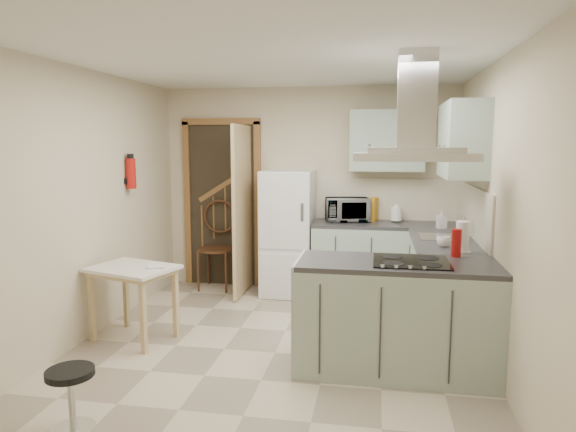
% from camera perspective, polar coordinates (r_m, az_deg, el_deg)
% --- Properties ---
extents(floor, '(4.20, 4.20, 0.00)m').
position_cam_1_polar(floor, '(4.66, -1.48, -14.94)').
color(floor, '#C1B096').
rests_on(floor, ground).
extents(ceiling, '(4.20, 4.20, 0.00)m').
position_cam_1_polar(ceiling, '(4.34, -1.60, 17.09)').
color(ceiling, silver).
rests_on(ceiling, back_wall).
extents(back_wall, '(3.60, 0.00, 3.60)m').
position_cam_1_polar(back_wall, '(6.38, 2.23, 2.95)').
color(back_wall, beige).
rests_on(back_wall, floor).
extents(left_wall, '(0.00, 4.20, 4.20)m').
position_cam_1_polar(left_wall, '(5.00, -22.20, 0.93)').
color(left_wall, beige).
rests_on(left_wall, floor).
extents(right_wall, '(0.00, 4.20, 4.20)m').
position_cam_1_polar(right_wall, '(4.34, 22.44, -0.08)').
color(right_wall, beige).
rests_on(right_wall, floor).
extents(doorway, '(1.10, 0.12, 2.10)m').
position_cam_1_polar(doorway, '(6.61, -7.31, 1.33)').
color(doorway, brown).
rests_on(doorway, floor).
extents(fridge, '(0.60, 0.60, 1.50)m').
position_cam_1_polar(fridge, '(6.18, -0.01, -1.88)').
color(fridge, white).
rests_on(fridge, floor).
extents(counter_back, '(1.08, 0.60, 0.90)m').
position_cam_1_polar(counter_back, '(6.16, 7.93, -4.86)').
color(counter_back, '#9EB2A0').
rests_on(counter_back, floor).
extents(counter_right, '(0.60, 1.95, 0.90)m').
position_cam_1_polar(counter_right, '(5.53, 16.44, -6.59)').
color(counter_right, '#9EB2A0').
rests_on(counter_right, floor).
extents(splashback, '(1.68, 0.02, 0.50)m').
position_cam_1_polar(splashback, '(6.32, 10.86, 1.85)').
color(splashback, beige).
rests_on(splashback, counter_back).
extents(wall_cabinet_back, '(0.85, 0.35, 0.70)m').
position_cam_1_polar(wall_cabinet_back, '(6.12, 10.97, 8.22)').
color(wall_cabinet_back, '#9EB2A0').
rests_on(wall_cabinet_back, back_wall).
extents(wall_cabinet_right, '(0.35, 0.90, 0.70)m').
position_cam_1_polar(wall_cabinet_right, '(5.11, 18.82, 7.99)').
color(wall_cabinet_right, '#9EB2A0').
rests_on(wall_cabinet_right, right_wall).
extents(peninsula, '(1.55, 0.65, 0.90)m').
position_cam_1_polar(peninsula, '(4.25, 11.93, -10.91)').
color(peninsula, '#9EB2A0').
rests_on(peninsula, floor).
extents(hob, '(0.58, 0.50, 0.01)m').
position_cam_1_polar(hob, '(4.13, 13.50, -4.94)').
color(hob, black).
rests_on(hob, peninsula).
extents(extractor_hood, '(0.90, 0.55, 0.10)m').
position_cam_1_polar(extractor_hood, '(4.03, 13.89, 6.42)').
color(extractor_hood, silver).
rests_on(extractor_hood, ceiling).
extents(sink, '(0.45, 0.40, 0.01)m').
position_cam_1_polar(sink, '(5.27, 16.85, -2.27)').
color(sink, silver).
rests_on(sink, counter_right).
extents(fire_extinguisher, '(0.10, 0.10, 0.32)m').
position_cam_1_polar(fire_extinguisher, '(5.73, -17.04, 4.53)').
color(fire_extinguisher, '#B2140F').
rests_on(fire_extinguisher, left_wall).
extents(drop_leaf_table, '(0.87, 0.75, 0.69)m').
position_cam_1_polar(drop_leaf_table, '(5.04, -16.74, -9.27)').
color(drop_leaf_table, tan).
rests_on(drop_leaf_table, floor).
extents(bentwood_chair, '(0.46, 0.46, 1.01)m').
position_cam_1_polar(bentwood_chair, '(6.50, -7.96, -3.67)').
color(bentwood_chair, '#4D2D19').
rests_on(bentwood_chair, floor).
extents(stool, '(0.32, 0.32, 0.41)m').
position_cam_1_polar(stool, '(3.74, -22.91, -18.24)').
color(stool, black).
rests_on(stool, floor).
extents(microwave, '(0.56, 0.44, 0.28)m').
position_cam_1_polar(microwave, '(6.14, 6.61, 0.71)').
color(microwave, black).
rests_on(microwave, counter_back).
extents(kettle, '(0.14, 0.14, 0.20)m').
position_cam_1_polar(kettle, '(6.17, 11.93, 0.27)').
color(kettle, white).
rests_on(kettle, counter_back).
extents(cereal_box, '(0.12, 0.20, 0.28)m').
position_cam_1_polar(cereal_box, '(6.21, 9.48, 0.74)').
color(cereal_box, orange).
rests_on(cereal_box, counter_back).
extents(soap_bottle, '(0.11, 0.11, 0.21)m').
position_cam_1_polar(soap_bottle, '(5.83, 16.70, -0.32)').
color(soap_bottle, '#ADACB8').
rests_on(soap_bottle, counter_right).
extents(paper_towel, '(0.12, 0.12, 0.28)m').
position_cam_1_polar(paper_towel, '(4.59, 18.81, -2.16)').
color(paper_towel, white).
rests_on(paper_towel, counter_right).
extents(cup, '(0.15, 0.15, 0.09)m').
position_cam_1_polar(cup, '(4.80, 16.90, -2.74)').
color(cup, silver).
rests_on(cup, counter_right).
extents(red_bottle, '(0.10, 0.10, 0.23)m').
position_cam_1_polar(red_bottle, '(4.41, 18.19, -2.87)').
color(red_bottle, '#A60F0E').
rests_on(red_bottle, peninsula).
extents(book, '(0.22, 0.25, 0.09)m').
position_cam_1_polar(book, '(4.90, -15.43, -4.95)').
color(book, '#9D3D34').
rests_on(book, drop_leaf_table).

